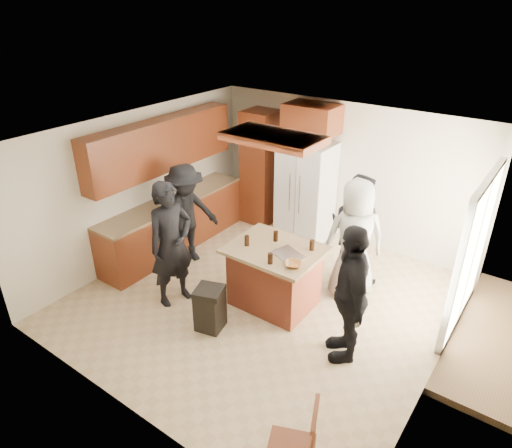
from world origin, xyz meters
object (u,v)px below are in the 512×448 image
Objects in this scene: person_behind_right at (354,240)px; trash_bin at (210,308)px; person_behind_left at (355,229)px; person_side_right at (350,294)px; refrigerator at (306,191)px; kitchen_island at (275,276)px; person_front_left at (171,244)px; person_counter at (186,215)px.

person_behind_right is 2.28m from trash_bin.
person_behind_right reaches higher than person_behind_left.
person_behind_left is 0.97× the size of person_side_right.
kitchen_island is (0.72, -2.08, -0.43)m from refrigerator.
person_side_right is 2.90× the size of trash_bin.
person_behind_right reaches higher than trash_bin.
person_behind_left is 2.80× the size of trash_bin.
refrigerator reaches higher than person_behind_left.
person_front_left is 1.47× the size of kitchen_island.
person_front_left is 2.98× the size of trash_bin.
person_side_right is 3.16m from refrigerator.
person_counter is at bearing 47.47° from person_front_left.
person_behind_left reaches higher than trash_bin.
person_front_left is 2.58m from person_side_right.
person_front_left is 2.62m from person_behind_right.
person_counter is at bearing -120.77° from refrigerator.
person_behind_right is (2.03, 1.66, -0.02)m from person_front_left.
kitchen_island is (-0.78, -0.89, -0.45)m from person_behind_right.
kitchen_island is at bearing 8.63° from person_behind_right.
kitchen_island is at bearing -43.78° from person_front_left.
person_front_left is 2.90m from refrigerator.
refrigerator is 1.41× the size of kitchen_island.
trash_bin is at bearing -88.40° from person_front_left.
refrigerator is at bearing 3.83° from person_front_left.
person_behind_left is at bearing 64.21° from kitchen_island.
trash_bin is (-1.18, -1.85, -0.60)m from person_behind_right.
person_behind_right is 2.74m from person_counter.
person_counter is at bearing -24.60° from person_behind_right.
person_front_left is at bearing 167.29° from trash_bin.
person_behind_right is at bearing 168.48° from person_side_right.
trash_bin is at bearing -84.05° from refrigerator.
person_front_left is at bearing -0.60° from person_behind_right.
kitchen_island is 1.06m from trash_bin.
person_counter is (-2.48, -1.12, -0.02)m from person_behind_left.
person_front_left is 1.07m from trash_bin.
kitchen_island is (1.86, -0.16, -0.39)m from person_counter.
person_front_left is at bearing -148.09° from kitchen_island.
person_side_right is (2.55, 0.42, -0.03)m from person_front_left.
refrigerator is at bearing -174.43° from person_side_right.
refrigerator is (-2.02, 2.44, -0.01)m from person_side_right.
kitchen_island reaches higher than trash_bin.
person_counter reaches higher than kitchen_island.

